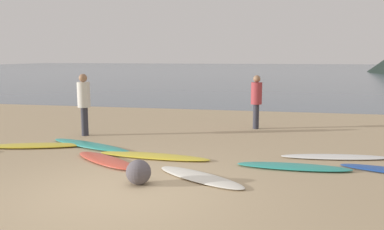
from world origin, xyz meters
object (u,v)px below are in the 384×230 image
(surfboard_6, at_px, (294,167))
(person_0, at_px, (256,97))
(surfboard_1, at_px, (35,146))
(surfboard_5, at_px, (200,177))
(surfboard_2, at_px, (90,145))
(surfboard_3, at_px, (106,160))
(surfboard_4, at_px, (154,156))
(surfboard_7, at_px, (335,157))
(person_1, at_px, (84,99))
(beach_rock_near, at_px, (139,172))

(surfboard_6, bearing_deg, person_0, 103.21)
(surfboard_1, bearing_deg, surfboard_5, -36.99)
(surfboard_2, xyz_separation_m, surfboard_3, (0.99, -1.27, -0.00))
(surfboard_4, relative_size, surfboard_7, 1.10)
(surfboard_5, bearing_deg, surfboard_1, -169.06)
(surfboard_3, xyz_separation_m, person_1, (-1.79, 2.61, 1.00))
(surfboard_2, relative_size, surfboard_4, 1.02)
(beach_rock_near, bearing_deg, surfboard_3, 132.96)
(surfboard_7, relative_size, beach_rock_near, 5.34)
(surfboard_5, bearing_deg, surfboard_3, -167.16)
(surfboard_2, relative_size, surfboard_7, 1.12)
(surfboard_3, height_order, surfboard_6, surfboard_3)
(surfboard_5, relative_size, surfboard_7, 0.85)
(surfboard_4, height_order, surfboard_5, surfboard_4)
(surfboard_6, height_order, beach_rock_near, beach_rock_near)
(surfboard_2, xyz_separation_m, surfboard_6, (4.94, -0.96, -0.01))
(surfboard_7, bearing_deg, surfboard_2, 172.78)
(surfboard_2, relative_size, beach_rock_near, 6.00)
(beach_rock_near, bearing_deg, person_0, 73.76)
(surfboard_6, xyz_separation_m, person_0, (-0.99, 4.41, 0.95))
(surfboard_1, xyz_separation_m, surfboard_2, (1.35, 0.32, 0.00))
(surfboard_2, distance_m, surfboard_3, 1.61)
(surfboard_2, bearing_deg, surfboard_4, 2.34)
(surfboard_2, xyz_separation_m, surfboard_5, (3.20, -2.02, -0.01))
(surfboard_4, bearing_deg, surfboard_1, 177.55)
(surfboard_4, xyz_separation_m, surfboard_6, (3.06, -0.27, 0.01))
(surfboard_6, bearing_deg, surfboard_2, 169.50)
(surfboard_1, distance_m, person_1, 2.01)
(surfboard_7, bearing_deg, person_0, 111.86)
(surfboard_5, distance_m, person_1, 5.32)
(surfboard_1, xyz_separation_m, surfboard_4, (3.23, -0.37, -0.01))
(surfboard_6, xyz_separation_m, surfboard_7, (0.94, 1.05, -0.01))
(surfboard_4, bearing_deg, surfboard_6, -0.95)
(surfboard_4, height_order, person_1, person_1)
(surfboard_2, relative_size, surfboard_6, 1.18)
(surfboard_1, bearing_deg, surfboard_4, -23.08)
(surfboard_4, bearing_deg, surfboard_5, -41.09)
(surfboard_4, relative_size, surfboard_5, 1.30)
(surfboard_6, relative_size, person_1, 1.29)
(surfboard_7, height_order, person_0, person_0)
(surfboard_1, bearing_deg, surfboard_6, -22.36)
(person_1, relative_size, beach_rock_near, 3.94)
(surfboard_4, relative_size, person_1, 1.49)
(surfboard_5, bearing_deg, beach_rock_near, -119.70)
(surfboard_6, relative_size, surfboard_7, 0.95)
(surfboard_3, bearing_deg, beach_rock_near, -12.99)
(surfboard_2, height_order, surfboard_5, surfboard_2)
(surfboard_1, height_order, surfboard_7, surfboard_1)
(person_0, bearing_deg, surfboard_1, -97.01)
(surfboard_7, height_order, beach_rock_near, beach_rock_near)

